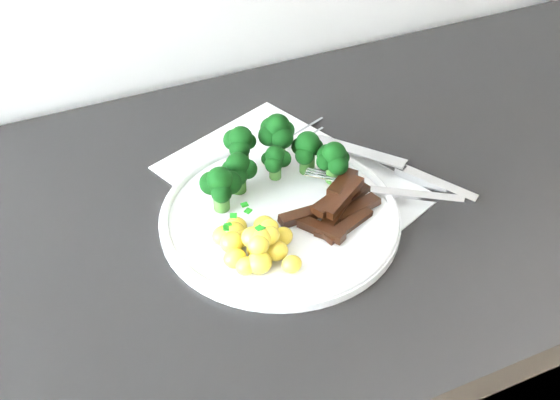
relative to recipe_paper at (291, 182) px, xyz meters
name	(u,v)px	position (x,y,z in m)	size (l,w,h in m)	color
recipe_paper	(291,182)	(0.00, 0.00, 0.00)	(0.29, 0.34, 0.00)	white
plate	(280,216)	(-0.04, -0.05, 0.01)	(0.26, 0.26, 0.02)	white
broccoli	(271,155)	(-0.02, 0.00, 0.04)	(0.17, 0.10, 0.07)	#305D1F
potatoes	(251,243)	(-0.09, -0.09, 0.02)	(0.08, 0.09, 0.04)	yellow
beef_strips	(337,206)	(0.02, -0.08, 0.02)	(0.12, 0.09, 0.03)	black
fork	(387,189)	(0.08, -0.07, 0.02)	(0.14, 0.13, 0.02)	silver
knife	(414,175)	(0.13, -0.05, 0.01)	(0.13, 0.18, 0.02)	silver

